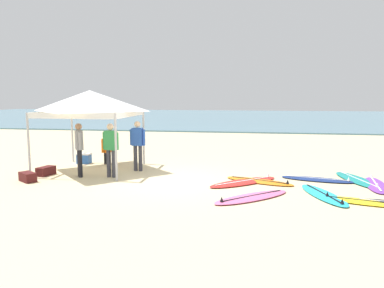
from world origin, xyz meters
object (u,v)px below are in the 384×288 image
at_px(surfboard_cyan, 323,195).
at_px(surfboard_pink, 252,197).
at_px(surfboard_red, 244,182).
at_px(person_blue, 138,142).
at_px(person_grey, 79,146).
at_px(gear_bag_by_pole, 46,171).
at_px(surfboard_purple, 376,185).
at_px(surfboard_teal, 358,180).
at_px(person_green, 111,146).
at_px(cooler_box, 84,158).
at_px(surfboard_navy, 318,179).
at_px(surfboard_yellow, 362,202).
at_px(surfboard_orange, 259,181).
at_px(person_orange, 107,147).
at_px(gear_bag_near_tent, 28,177).
at_px(canopy_tent, 90,101).

bearing_deg(surfboard_cyan, surfboard_pink, -164.03).
relative_size(surfboard_pink, surfboard_red, 0.96).
xyz_separation_m(person_blue, person_grey, (-1.54, -1.21, 0.00)).
bearing_deg(gear_bag_by_pole, surfboard_purple, 1.20).
height_order(surfboard_cyan, surfboard_teal, same).
distance_m(surfboard_teal, person_green, 7.67).
relative_size(surfboard_teal, cooler_box, 5.02).
distance_m(surfboard_navy, surfboard_purple, 1.60).
height_order(surfboard_teal, person_blue, person_blue).
bearing_deg(surfboard_navy, person_blue, 174.99).
height_order(surfboard_purple, surfboard_yellow, same).
relative_size(surfboard_navy, cooler_box, 4.45).
relative_size(person_grey, cooler_box, 3.42).
xyz_separation_m(surfboard_orange, person_orange, (-5.65, 2.13, 0.62)).
distance_m(surfboard_pink, gear_bag_by_pole, 6.85).
xyz_separation_m(surfboard_yellow, person_orange, (-8.09, 3.94, 0.62)).
distance_m(surfboard_navy, person_blue, 5.96).
xyz_separation_m(surfboard_navy, surfboard_cyan, (-0.14, -1.84, -0.00)).
bearing_deg(surfboard_yellow, surfboard_navy, 106.11).
bearing_deg(surfboard_yellow, person_blue, 156.44).
distance_m(surfboard_orange, surfboard_yellow, 3.03).
distance_m(surfboard_cyan, person_orange, 8.07).
bearing_deg(surfboard_red, surfboard_orange, 22.36).
distance_m(surfboard_purple, person_green, 7.98).
height_order(surfboard_cyan, cooler_box, cooler_box).
height_order(person_green, gear_bag_near_tent, person_green).
bearing_deg(gear_bag_by_pole, cooler_box, 83.08).
relative_size(surfboard_navy, surfboard_orange, 1.02).
distance_m(surfboard_pink, surfboard_orange, 1.84).
relative_size(surfboard_yellow, gear_bag_near_tent, 3.44).
distance_m(surfboard_teal, gear_bag_near_tent, 9.99).
xyz_separation_m(surfboard_purple, gear_bag_by_pole, (-10.13, -0.21, 0.10)).
bearing_deg(surfboard_yellow, surfboard_purple, 65.53).
bearing_deg(gear_bag_near_tent, person_green, 23.67).
bearing_deg(gear_bag_near_tent, cooler_box, 84.14).
bearing_deg(canopy_tent, surfboard_navy, -2.92).
bearing_deg(surfboard_teal, surfboard_purple, -58.34).
bearing_deg(person_grey, surfboard_orange, 1.66).
bearing_deg(cooler_box, surfboard_yellow, -23.34).
bearing_deg(canopy_tent, cooler_box, 126.19).
bearing_deg(person_green, surfboard_cyan, -11.27).
xyz_separation_m(surfboard_red, person_green, (-4.17, 0.12, 0.95)).
xyz_separation_m(surfboard_cyan, surfboard_red, (-2.07, 1.12, -0.00)).
height_order(surfboard_teal, person_grey, person_grey).
bearing_deg(surfboard_teal, gear_bag_by_pole, -175.53).
bearing_deg(surfboard_purple, canopy_tent, 174.69).
distance_m(surfboard_navy, person_green, 6.49).
xyz_separation_m(surfboard_purple, surfboard_orange, (-3.29, -0.07, -0.00)).
relative_size(surfboard_navy, person_green, 1.30).
bearing_deg(surfboard_teal, surfboard_orange, -168.05).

